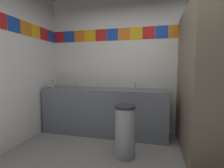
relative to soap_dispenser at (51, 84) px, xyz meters
name	(u,v)px	position (x,y,z in m)	size (l,w,h in m)	color
wall_back	(142,63)	(1.74, 0.51, 0.42)	(3.86, 0.09, 2.76)	white
vanity_counter	(104,111)	(1.05, 0.17, -0.51)	(2.37, 0.59, 0.88)	slate
faucet_left	(78,85)	(0.45, 0.26, -0.03)	(0.04, 0.10, 0.14)	silver
faucet_right	(135,86)	(1.64, 0.26, -0.03)	(0.04, 0.10, 0.14)	silver
soap_dispenser	(51,84)	(0.00, 0.00, 0.00)	(0.09, 0.09, 0.16)	#B7BABF
stall_divider	(202,83)	(2.60, -0.45, 0.12)	(0.92, 1.34, 2.15)	#726651
toilet	(210,128)	(2.88, 0.05, -0.65)	(0.39, 0.49, 0.74)	white
trash_bin	(125,131)	(1.59, -0.61, -0.58)	(0.29, 0.29, 0.75)	#999EA3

